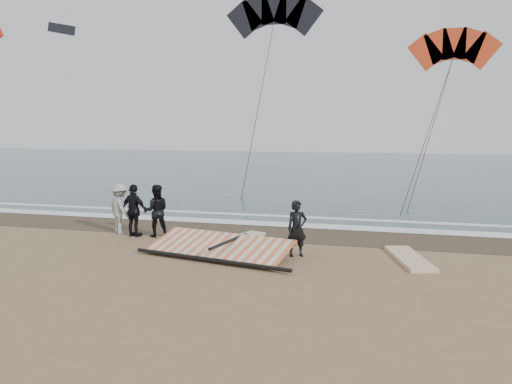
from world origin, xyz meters
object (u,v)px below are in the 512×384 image
(board_cream, at_px, (238,239))
(sail_rig, at_px, (218,248))
(board_white, at_px, (409,258))
(man_main, at_px, (297,229))

(board_cream, bearing_deg, sail_rig, -70.40)
(board_cream, xyz_separation_m, sail_rig, (-0.03, -1.91, 0.15))
(board_white, bearing_deg, sail_rig, 173.34)
(sail_rig, bearing_deg, man_main, 10.90)
(man_main, xyz_separation_m, board_white, (3.07, 0.36, -0.75))
(man_main, xyz_separation_m, board_cream, (-2.17, 1.48, -0.75))
(board_white, distance_m, sail_rig, 5.33)
(man_main, relative_size, board_white, 0.63)
(man_main, bearing_deg, board_cream, 115.77)
(board_white, relative_size, board_cream, 1.11)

